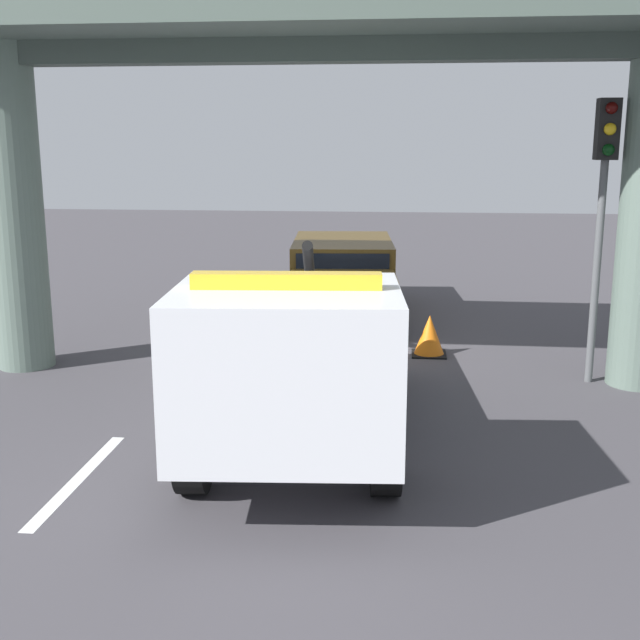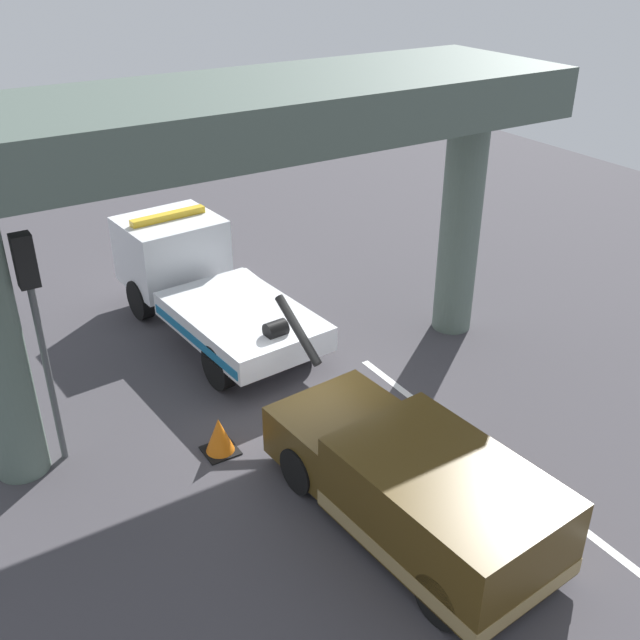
{
  "view_description": "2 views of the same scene",
  "coord_description": "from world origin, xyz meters",
  "px_view_note": "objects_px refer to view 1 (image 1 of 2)",
  "views": [
    {
      "loc": [
        14.1,
        1.34,
        3.74
      ],
      "look_at": [
        2.19,
        0.08,
        1.06
      ],
      "focal_mm": 44.69,
      "sensor_mm": 36.0,
      "label": 1
    },
    {
      "loc": [
        -10.07,
        6.03,
        8.62
      ],
      "look_at": [
        0.85,
        -0.82,
        1.69
      ],
      "focal_mm": 41.17,
      "sensor_mm": 36.0,
      "label": 2
    }
  ],
  "objects_px": {
    "tow_truck_white": "(295,357)",
    "towed_van_green": "(342,278)",
    "traffic_light_near": "(604,180)",
    "traffic_cone_orange": "(429,336)"
  },
  "relations": [
    {
      "from": "tow_truck_white",
      "to": "towed_van_green",
      "type": "height_order",
      "value": "tow_truck_white"
    },
    {
      "from": "towed_van_green",
      "to": "tow_truck_white",
      "type": "bearing_deg",
      "value": 0.47
    },
    {
      "from": "tow_truck_white",
      "to": "towed_van_green",
      "type": "relative_size",
      "value": 1.37
    },
    {
      "from": "tow_truck_white",
      "to": "traffic_light_near",
      "type": "relative_size",
      "value": 1.67
    },
    {
      "from": "towed_van_green",
      "to": "traffic_cone_orange",
      "type": "distance_m",
      "value": 3.94
    },
    {
      "from": "traffic_light_near",
      "to": "towed_van_green",
      "type": "bearing_deg",
      "value": -138.3
    },
    {
      "from": "tow_truck_white",
      "to": "towed_van_green",
      "type": "distance_m",
      "value": 8.23
    },
    {
      "from": "tow_truck_white",
      "to": "towed_van_green",
      "type": "xyz_separation_m",
      "value": [
        -8.22,
        -0.07,
        -0.42
      ]
    },
    {
      "from": "towed_van_green",
      "to": "traffic_light_near",
      "type": "xyz_separation_m",
      "value": [
        4.86,
        4.33,
        2.41
      ]
    },
    {
      "from": "traffic_light_near",
      "to": "traffic_cone_orange",
      "type": "distance_m",
      "value": 4.03
    }
  ]
}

